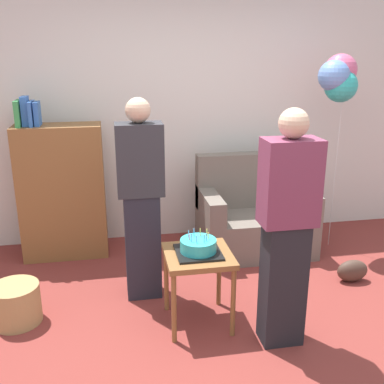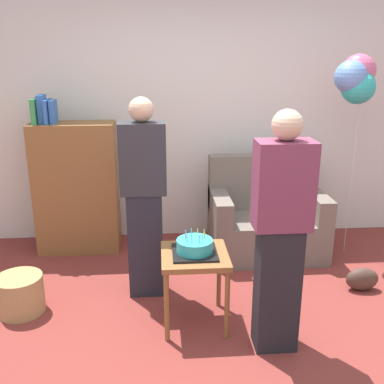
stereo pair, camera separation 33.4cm
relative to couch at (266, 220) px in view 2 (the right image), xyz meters
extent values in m
plane|color=maroon|center=(-0.64, -1.46, -0.34)|extent=(8.00, 8.00, 0.00)
cube|color=silver|center=(-0.64, 0.59, 1.01)|extent=(6.00, 0.10, 2.70)
cube|color=#6B6056|center=(0.00, -0.06, -0.14)|extent=(1.10, 0.70, 0.40)
cube|color=#6B6056|center=(0.00, 0.21, 0.34)|extent=(1.10, 0.16, 0.56)
cube|color=#6B6056|center=(-0.47, -0.06, 0.18)|extent=(0.16, 0.70, 0.24)
cube|color=#6B6056|center=(0.47, -0.06, 0.18)|extent=(0.16, 0.70, 0.24)
cube|color=brown|center=(-1.87, 0.21, 0.31)|extent=(0.80, 0.36, 1.30)
cube|color=#38934C|center=(-2.19, 0.21, 1.08)|extent=(0.04, 0.25, 0.23)
cube|color=#3366B7|center=(-2.13, 0.21, 1.09)|extent=(0.06, 0.17, 0.26)
cube|color=#3366B7|center=(-2.08, 0.21, 1.07)|extent=(0.03, 0.25, 0.22)
cube|color=#3366B7|center=(-2.03, 0.21, 1.07)|extent=(0.04, 0.18, 0.22)
cube|color=brown|center=(-0.81, -1.19, 0.21)|extent=(0.48, 0.48, 0.04)
cylinder|color=brown|center=(-1.02, -1.40, -0.08)|extent=(0.04, 0.04, 0.53)
cylinder|color=brown|center=(-0.60, -1.40, -0.08)|extent=(0.04, 0.04, 0.53)
cylinder|color=brown|center=(-1.02, -0.98, -0.08)|extent=(0.04, 0.04, 0.53)
cylinder|color=brown|center=(-0.60, -0.98, -0.08)|extent=(0.04, 0.04, 0.53)
cube|color=black|center=(-0.81, -1.19, 0.23)|extent=(0.32, 0.32, 0.02)
cylinder|color=#2DB2B7|center=(-0.81, -1.19, 0.29)|extent=(0.26, 0.26, 0.09)
cylinder|color=#F2CC4C|center=(-0.74, -1.19, 0.36)|extent=(0.01, 0.01, 0.05)
cylinder|color=#F2CC4C|center=(-0.74, -1.14, 0.36)|extent=(0.01, 0.01, 0.05)
cylinder|color=#F2CC4C|center=(-0.78, -1.13, 0.36)|extent=(0.01, 0.01, 0.06)
cylinder|color=#66B2E5|center=(-0.83, -1.13, 0.36)|extent=(0.01, 0.01, 0.06)
cylinder|color=#66B2E5|center=(-0.87, -1.14, 0.36)|extent=(0.01, 0.01, 0.05)
cylinder|color=#EA668C|center=(-0.88, -1.18, 0.36)|extent=(0.01, 0.01, 0.05)
cylinder|color=#66B2E5|center=(-0.87, -1.22, 0.36)|extent=(0.01, 0.01, 0.06)
cylinder|color=#66B2E5|center=(-0.83, -1.25, 0.36)|extent=(0.01, 0.01, 0.06)
cylinder|color=#66B2E5|center=(-0.78, -1.26, 0.36)|extent=(0.01, 0.01, 0.06)
cylinder|color=#66B2E5|center=(-0.76, -1.23, 0.36)|extent=(0.01, 0.01, 0.06)
cube|color=#23232D|center=(-1.18, -0.71, 0.10)|extent=(0.28, 0.20, 0.88)
cube|color=#2D2D33|center=(-1.18, -0.71, 0.82)|extent=(0.36, 0.22, 0.56)
sphere|color=#D1A889|center=(-1.18, -0.71, 1.19)|extent=(0.19, 0.19, 0.19)
cube|color=black|center=(-0.28, -1.51, 0.10)|extent=(0.28, 0.20, 0.88)
cube|color=#75334C|center=(-0.28, -1.51, 0.82)|extent=(0.36, 0.22, 0.56)
sphere|color=#D1A889|center=(-0.28, -1.51, 1.19)|extent=(0.19, 0.19, 0.19)
cylinder|color=#A88451|center=(-2.15, -0.94, -0.19)|extent=(0.36, 0.36, 0.30)
ellipsoid|color=#473328|center=(0.65, -0.82, -0.24)|extent=(0.28, 0.14, 0.20)
cylinder|color=silver|center=(0.81, -0.06, 0.47)|extent=(0.00, 0.00, 1.62)
sphere|color=#2DADA8|center=(0.76, -0.11, 1.30)|extent=(0.31, 0.31, 0.31)
sphere|color=#668ED6|center=(0.77, -0.03, 1.45)|extent=(0.25, 0.25, 0.25)
sphere|color=#668ED6|center=(0.68, -0.11, 1.39)|extent=(0.29, 0.29, 0.29)
sphere|color=#D65B84|center=(0.78, -0.03, 1.44)|extent=(0.30, 0.30, 0.30)
camera|label=1|loc=(-1.38, -4.07, 1.62)|focal=41.99mm
camera|label=2|loc=(-1.05, -4.12, 1.62)|focal=41.99mm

